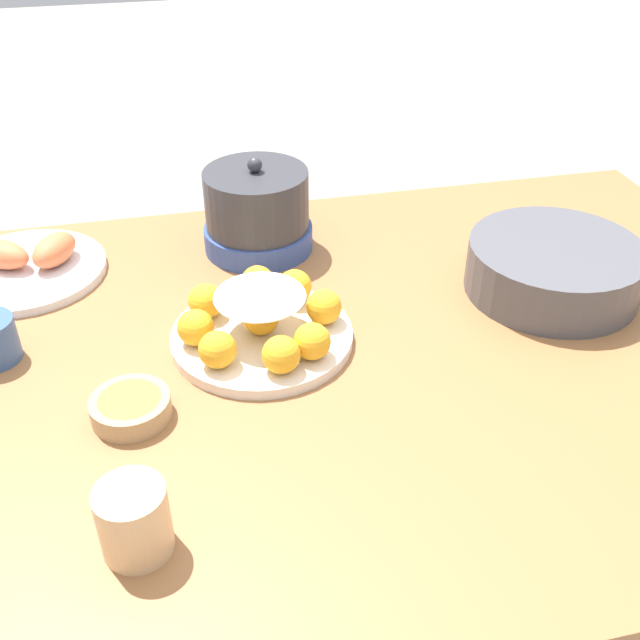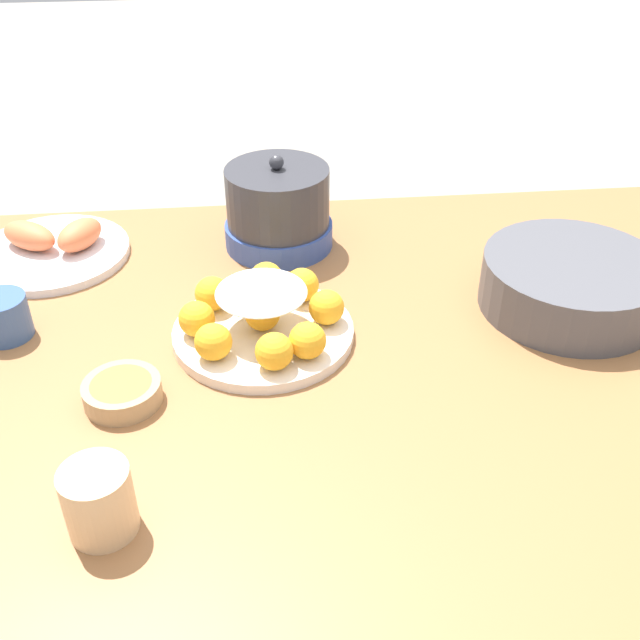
% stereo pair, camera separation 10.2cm
% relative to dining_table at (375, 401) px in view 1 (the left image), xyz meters
% --- Properties ---
extents(dining_table, '(1.29, 0.94, 0.77)m').
position_rel_dining_table_xyz_m(dining_table, '(0.00, 0.00, 0.00)').
color(dining_table, '#936038').
rests_on(dining_table, ground_plane).
extents(cake_plate, '(0.25, 0.25, 0.08)m').
position_rel_dining_table_xyz_m(cake_plate, '(-0.16, 0.05, 0.13)').
color(cake_plate, silver).
rests_on(cake_plate, dining_table).
extents(serving_bowl, '(0.26, 0.26, 0.08)m').
position_rel_dining_table_xyz_m(serving_bowl, '(0.30, 0.08, 0.14)').
color(serving_bowl, '#4C4C51').
rests_on(serving_bowl, dining_table).
extents(sauce_bowl, '(0.10, 0.10, 0.03)m').
position_rel_dining_table_xyz_m(sauce_bowl, '(-0.34, -0.07, 0.12)').
color(sauce_bowl, tan).
rests_on(sauce_bowl, dining_table).
extents(seafood_platter, '(0.25, 0.25, 0.06)m').
position_rel_dining_table_xyz_m(seafood_platter, '(-0.49, 0.31, 0.12)').
color(seafood_platter, silver).
rests_on(seafood_platter, dining_table).
extents(cup_near, '(0.07, 0.07, 0.08)m').
position_rel_dining_table_xyz_m(cup_near, '(-0.33, -0.27, 0.14)').
color(cup_near, '#DBB27F').
rests_on(cup_near, dining_table).
extents(warming_pot, '(0.18, 0.18, 0.16)m').
position_rel_dining_table_xyz_m(warming_pot, '(-0.12, 0.31, 0.17)').
color(warming_pot, '#334C99').
rests_on(warming_pot, dining_table).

